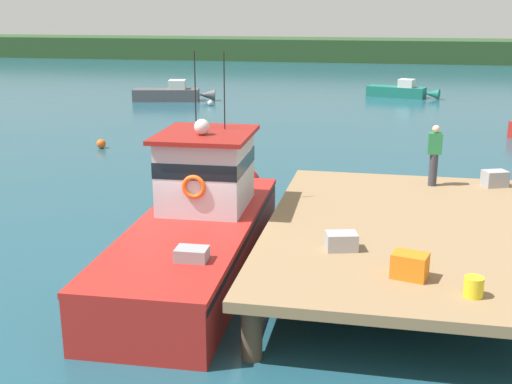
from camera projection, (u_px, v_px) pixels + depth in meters
name	position (u px, v px, depth m)	size (l,w,h in m)	color
ground_plane	(196.00, 260.00, 15.37)	(200.00, 200.00, 0.00)	#1E4C5B
dock	(406.00, 231.00, 14.18)	(6.00, 9.00, 1.20)	#4C3D2D
main_fishing_boat	(201.00, 223.00, 14.91)	(2.77, 9.85, 4.80)	red
crate_single_far	(495.00, 179.00, 17.18)	(0.60, 0.44, 0.42)	#9E9EA3
crate_stack_mid_dock	(410.00, 266.00, 11.35)	(0.60, 0.44, 0.45)	orange
crate_stack_near_edge	(341.00, 241.00, 12.69)	(0.60, 0.44, 0.34)	#9E9EA3
bait_bucket	(474.00, 287.00, 10.62)	(0.32, 0.32, 0.34)	yellow
deckhand_by_the_boat	(434.00, 154.00, 17.09)	(0.36, 0.22, 1.63)	#383842
moored_boat_far_right	(401.00, 91.00, 43.28)	(4.84, 2.23, 1.21)	#196B5B
moored_boat_near_channel	(172.00, 94.00, 41.63)	(5.33, 2.15, 1.33)	#4C4C51
mooring_buoy_inshore	(210.00, 103.00, 39.62)	(0.33, 0.33, 0.33)	silver
mooring_buoy_outer	(101.00, 144.00, 27.61)	(0.39, 0.39, 0.39)	#EA5B19
far_shoreline	(350.00, 50.00, 73.53)	(120.00, 8.00, 2.40)	#284723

